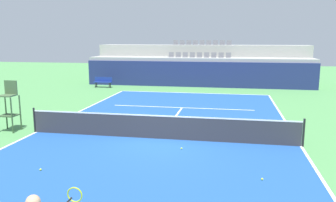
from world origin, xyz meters
The scene contains 18 objects.
ground_plane centered at (0.00, 0.00, 0.00)m, with size 80.00×80.00×0.00m, color #4C8C4C.
court_surface centered at (0.00, 0.00, 0.01)m, with size 11.00×24.00×0.01m, color #1E4C99.
baseline_far centered at (0.00, 11.95, 0.01)m, with size 11.00×0.10×0.00m, color white.
sideline_left centered at (-5.45, 0.00, 0.01)m, with size 0.10×24.00×0.00m, color white.
sideline_right centered at (5.45, 0.00, 0.01)m, with size 0.10×24.00×0.00m, color white.
service_line_far centered at (0.00, 6.40, 0.01)m, with size 8.26×0.10×0.00m, color white.
centre_service_line centered at (0.00, 3.20, 0.01)m, with size 0.10×6.40×0.00m, color white.
back_wall centered at (0.00, 15.26, 1.05)m, with size 19.03×0.30×2.10m, color navy.
stands_tier_lower centered at (0.00, 16.61, 1.19)m, with size 19.03×2.40×2.38m, color #9E9E99.
stands_tier_upper centered at (0.00, 19.01, 1.70)m, with size 19.03×2.40×3.40m, color #9E9E99.
seating_row_lower centered at (0.00, 16.71, 2.50)m, with size 5.39×0.44×0.44m.
seating_row_upper centered at (0.00, 19.11, 3.52)m, with size 5.39×0.44×0.44m.
tennis_net centered at (0.00, 0.00, 0.51)m, with size 11.08×0.08×1.07m.
umpire_chair centered at (-6.70, 0.06, 1.19)m, with size 0.76×0.66×2.20m.
player_bench centered at (-7.64, 13.61, 0.51)m, with size 1.50×0.40×0.85m.
tennis_ball_0 centered at (-2.89, -3.99, 0.04)m, with size 0.07×0.07×0.07m, color #CCE033.
tennis_ball_1 centered at (1.07, -1.16, 0.04)m, with size 0.07×0.07×0.07m, color #CCE033.
tennis_ball_2 centered at (3.74, -3.49, 0.04)m, with size 0.07×0.07×0.07m, color #CCE033.
Camera 1 is at (2.78, -13.06, 4.01)m, focal length 36.68 mm.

